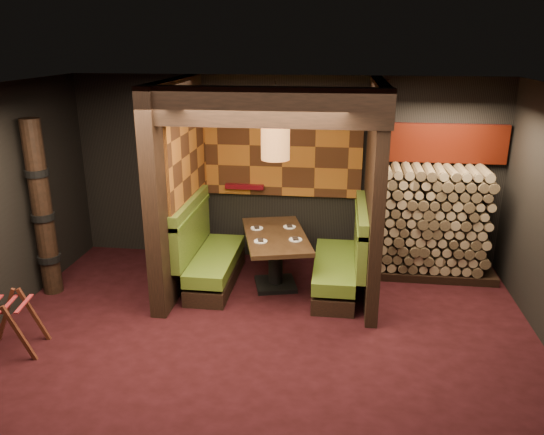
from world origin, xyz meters
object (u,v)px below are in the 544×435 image
Objects in this scene: dining_table at (276,250)px; pendant_lamp at (275,142)px; booth_bench_left at (208,257)px; totem_column at (42,210)px; luggage_rack at (12,322)px; booth_bench_right at (342,264)px; firewood_stack at (438,223)px.

pendant_lamp is (-0.00, -0.05, 1.52)m from dining_table.
booth_bench_left is 2.30m from totem_column.
dining_table is 3.37m from luggage_rack.
booth_bench_right is at bearing 0.00° from booth_bench_left.
luggage_rack is 0.30× the size of totem_column.
totem_column is (-3.05, -0.55, 0.63)m from dining_table.
pendant_lamp is at bearing 9.35° from totem_column.
dining_table is at bearing 10.26° from totem_column.
booth_bench_left is 2.23× the size of luggage_rack.
pendant_lamp is 0.58× the size of firewood_stack.
booth_bench_right is at bearing 28.65° from luggage_rack.
booth_bench_right is at bearing 7.86° from totem_column.
pendant_lamp is 1.40× the size of luggage_rack.
dining_table is 0.95× the size of firewood_stack.
firewood_stack is (5.33, 1.25, -0.37)m from totem_column.
pendant_lamp is at bearing -2.78° from booth_bench_left.
firewood_stack is at bearing 27.35° from booth_bench_right.
booth_bench_left is at bearing -167.83° from firewood_stack.
totem_column is at bearing -166.81° from firewood_stack.
totem_column is 1.39× the size of firewood_stack.
booth_bench_right is 2.23× the size of luggage_rack.
booth_bench_right is at bearing 2.90° from pendant_lamp.
dining_table is 2.40m from firewood_stack.
dining_table is (-0.93, 0.00, 0.15)m from booth_bench_right.
dining_table is at bearing 36.28° from luggage_rack.
dining_table is at bearing 179.81° from booth_bench_right.
totem_column is (-3.98, -0.55, 0.79)m from booth_bench_right.
luggage_rack is at bearing -151.35° from booth_bench_right.
firewood_stack reaches higher than booth_bench_left.
luggage_rack is (-2.72, -1.99, -0.20)m from dining_table.
booth_bench_left and booth_bench_right have the same top height.
totem_column reaches higher than booth_bench_right.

